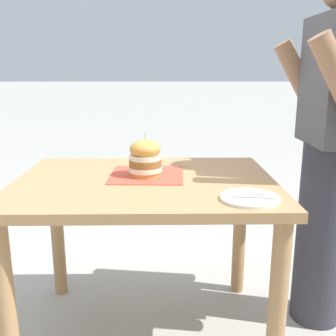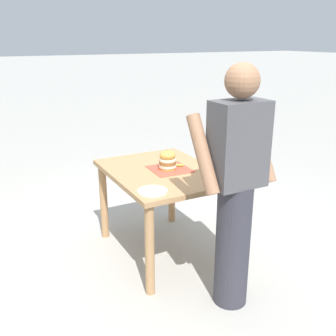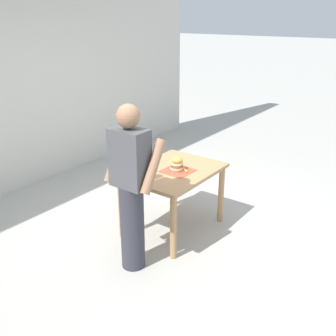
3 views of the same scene
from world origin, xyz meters
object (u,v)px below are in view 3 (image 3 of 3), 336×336
object	(u,v)px
patio_table	(173,179)
pickle_spear	(186,171)
side_plate_with_forks	(132,174)
sandwich	(177,164)
diner_across_table	(131,187)

from	to	relation	value
patio_table	pickle_spear	world-z (taller)	pickle_spear
pickle_spear	side_plate_with_forks	bearing A→B (deg)	42.66
patio_table	pickle_spear	distance (m)	0.22
sandwich	side_plate_with_forks	distance (m)	0.52
diner_across_table	side_plate_with_forks	bearing A→B (deg)	-48.67
pickle_spear	patio_table	bearing A→B (deg)	6.07
sandwich	side_plate_with_forks	world-z (taller)	sandwich
side_plate_with_forks	pickle_spear	bearing A→B (deg)	-137.34
patio_table	sandwich	world-z (taller)	sandwich
patio_table	sandwich	xyz separation A→B (m)	(-0.05, 0.00, 0.21)
pickle_spear	diner_across_table	distance (m)	0.87
diner_across_table	patio_table	bearing A→B (deg)	-82.49
pickle_spear	diner_across_table	world-z (taller)	diner_across_table
patio_table	diner_across_table	world-z (taller)	diner_across_table
side_plate_with_forks	diner_across_table	size ratio (longest dim) A/B	0.13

